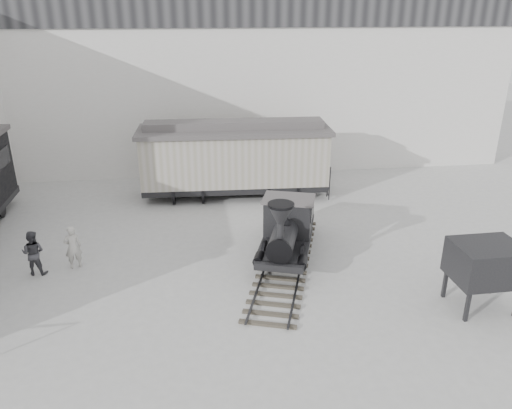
{
  "coord_description": "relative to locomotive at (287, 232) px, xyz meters",
  "views": [
    {
      "loc": [
        -1.25,
        -13.53,
        9.15
      ],
      "look_at": [
        0.98,
        4.07,
        2.0
      ],
      "focal_mm": 35.0,
      "sensor_mm": 36.0,
      "label": 1
    }
  ],
  "objects": [
    {
      "name": "coal_hopper",
      "position": [
        5.56,
        -4.15,
        0.37
      ],
      "size": [
        2.07,
        1.71,
        2.22
      ],
      "rotation": [
        0.0,
        0.0,
        0.02
      ],
      "color": "black",
      "rests_on": "ground"
    },
    {
      "name": "visitor_b",
      "position": [
        -9.29,
        -0.13,
        -0.24
      ],
      "size": [
        0.9,
        0.74,
        1.69
      ],
      "primitive_type": "imported",
      "rotation": [
        0.0,
        0.0,
        3.01
      ],
      "color": "#36363B",
      "rests_on": "ground"
    },
    {
      "name": "boxcar",
      "position": [
        -1.39,
        7.0,
        0.95
      ],
      "size": [
        9.54,
        3.27,
        3.87
      ],
      "rotation": [
        0.0,
        0.0,
        -0.03
      ],
      "color": "black",
      "rests_on": "ground"
    },
    {
      "name": "north_wall",
      "position": [
        -2.1,
        11.54,
        4.47
      ],
      "size": [
        34.0,
        2.51,
        11.0
      ],
      "color": "silver",
      "rests_on": "ground"
    },
    {
      "name": "locomotive",
      "position": [
        0.0,
        0.0,
        0.0
      ],
      "size": [
        4.23,
        8.44,
        2.93
      ],
      "rotation": [
        0.0,
        0.0,
        -0.31
      ],
      "color": "#39342B",
      "rests_on": "ground"
    },
    {
      "name": "ground",
      "position": [
        -2.1,
        -3.44,
        -1.08
      ],
      "size": [
        90.0,
        90.0,
        0.0
      ],
      "primitive_type": "plane",
      "color": "#9E9E9B"
    },
    {
      "name": "visitor_a",
      "position": [
        -7.98,
        0.17,
        -0.24
      ],
      "size": [
        0.71,
        0.58,
        1.68
      ],
      "primitive_type": "imported",
      "rotation": [
        0.0,
        0.0,
        3.48
      ],
      "color": "#B0ADA6",
      "rests_on": "ground"
    }
  ]
}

